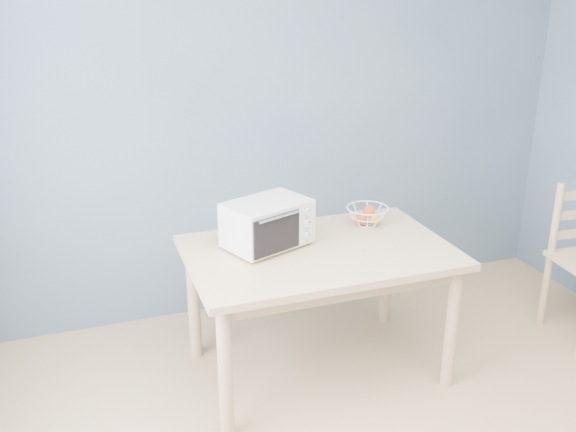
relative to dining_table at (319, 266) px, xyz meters
name	(u,v)px	position (x,y,z in m)	size (l,w,h in m)	color
room	(502,247)	(0.08, -1.35, 0.65)	(4.01, 4.51, 2.61)	tan
dining_table	(319,266)	(0.00, 0.00, 0.00)	(1.40, 0.90, 0.75)	#D6AD80
toaster_oven	(265,224)	(-0.26, 0.11, 0.24)	(0.51, 0.45, 0.26)	beige
fruit_basket	(367,215)	(0.39, 0.23, 0.16)	(0.32, 0.32, 0.12)	white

